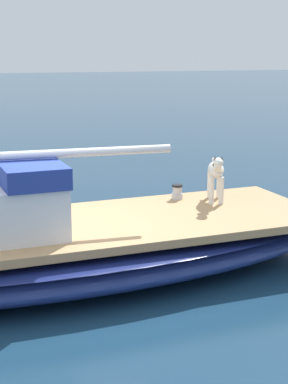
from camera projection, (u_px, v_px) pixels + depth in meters
ground_plane at (67, 276)px, 7.74m from camera, size 120.00×120.00×0.00m
sailboat_main at (66, 251)px, 7.66m from camera, size 3.17×7.44×0.66m
dog_white at (216, 172)px, 8.64m from camera, size 0.92×0.39×0.70m
deck_winch at (177, 192)px, 8.86m from camera, size 0.16×0.16×0.21m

